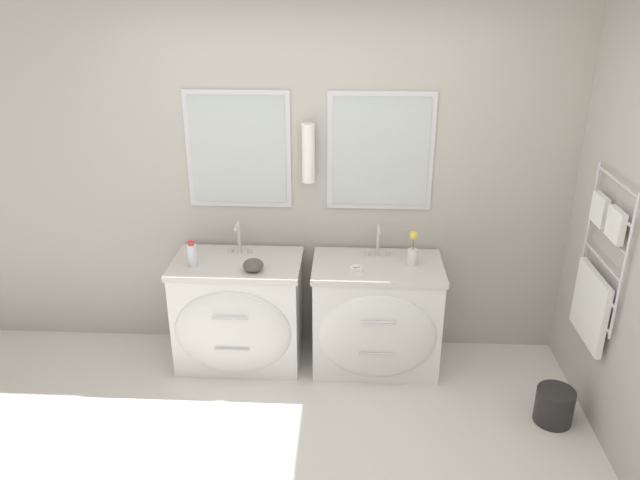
{
  "coord_description": "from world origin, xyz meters",
  "views": [
    {
      "loc": [
        0.28,
        -2.53,
        2.59
      ],
      "look_at": [
        0.09,
        1.13,
        1.04
      ],
      "focal_mm": 35.0,
      "sensor_mm": 36.0,
      "label": 1
    }
  ],
  "objects_px": {
    "toiletry_bottle": "(192,255)",
    "waste_bin": "(554,405)",
    "vanity_left": "(238,313)",
    "vanity_right": "(376,316)",
    "flower_vase": "(413,251)",
    "amenity_bowl": "(253,265)"
  },
  "relations": [
    {
      "from": "vanity_right",
      "to": "amenity_bowl",
      "type": "bearing_deg",
      "value": -172.28
    },
    {
      "from": "vanity_left",
      "to": "toiletry_bottle",
      "type": "relative_size",
      "value": 4.97
    },
    {
      "from": "toiletry_bottle",
      "to": "amenity_bowl",
      "type": "distance_m",
      "value": 0.43
    },
    {
      "from": "vanity_right",
      "to": "flower_vase",
      "type": "distance_m",
      "value": 0.54
    },
    {
      "from": "amenity_bowl",
      "to": "vanity_right",
      "type": "bearing_deg",
      "value": 7.72
    },
    {
      "from": "vanity_left",
      "to": "toiletry_bottle",
      "type": "xyz_separation_m",
      "value": [
        -0.28,
        -0.06,
        0.47
      ]
    },
    {
      "from": "vanity_left",
      "to": "flower_vase",
      "type": "distance_m",
      "value": 1.29
    },
    {
      "from": "toiletry_bottle",
      "to": "amenity_bowl",
      "type": "bearing_deg",
      "value": -7.73
    },
    {
      "from": "toiletry_bottle",
      "to": "waste_bin",
      "type": "distance_m",
      "value": 2.52
    },
    {
      "from": "toiletry_bottle",
      "to": "waste_bin",
      "type": "bearing_deg",
      "value": -12.03
    },
    {
      "from": "flower_vase",
      "to": "waste_bin",
      "type": "relative_size",
      "value": 1.03
    },
    {
      "from": "vanity_left",
      "to": "toiletry_bottle",
      "type": "distance_m",
      "value": 0.55
    },
    {
      "from": "vanity_left",
      "to": "vanity_right",
      "type": "height_order",
      "value": "same"
    },
    {
      "from": "toiletry_bottle",
      "to": "flower_vase",
      "type": "height_order",
      "value": "flower_vase"
    },
    {
      "from": "toiletry_bottle",
      "to": "waste_bin",
      "type": "xyz_separation_m",
      "value": [
        2.35,
        -0.5,
        -0.75
      ]
    },
    {
      "from": "vanity_right",
      "to": "amenity_bowl",
      "type": "height_order",
      "value": "amenity_bowl"
    },
    {
      "from": "flower_vase",
      "to": "waste_bin",
      "type": "bearing_deg",
      "value": -34.25
    },
    {
      "from": "vanity_right",
      "to": "toiletry_bottle",
      "type": "height_order",
      "value": "toiletry_bottle"
    },
    {
      "from": "vanity_left",
      "to": "vanity_right",
      "type": "bearing_deg",
      "value": 0.0
    },
    {
      "from": "vanity_right",
      "to": "waste_bin",
      "type": "distance_m",
      "value": 1.27
    },
    {
      "from": "waste_bin",
      "to": "vanity_left",
      "type": "bearing_deg",
      "value": 164.97
    },
    {
      "from": "vanity_left",
      "to": "vanity_right",
      "type": "xyz_separation_m",
      "value": [
        0.97,
        0.0,
        0.0
      ]
    }
  ]
}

